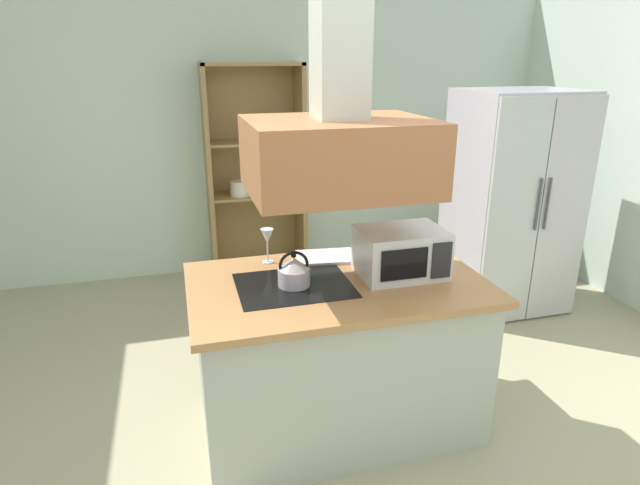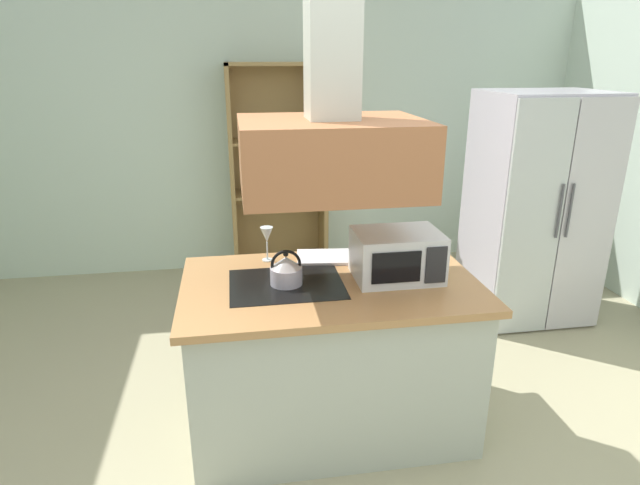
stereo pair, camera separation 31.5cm
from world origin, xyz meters
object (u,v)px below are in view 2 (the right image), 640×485
at_px(refrigerator, 534,209).
at_px(wine_glass_on_counter, 267,236).
at_px(kettle, 286,270).
at_px(dish_cabinet, 278,182).
at_px(microwave, 397,255).
at_px(cutting_board, 326,257).

bearing_deg(refrigerator, wine_glass_on_counter, -160.08).
xyz_separation_m(refrigerator, kettle, (-2.09, -1.15, 0.08)).
relative_size(dish_cabinet, kettle, 10.40).
relative_size(dish_cabinet, microwave, 4.33).
bearing_deg(kettle, cutting_board, 51.44).
xyz_separation_m(refrigerator, microwave, (-1.49, -1.15, 0.13)).
xyz_separation_m(dish_cabinet, kettle, (-0.17, -2.43, 0.09)).
height_order(cutting_board, wine_glass_on_counter, wine_glass_on_counter).
bearing_deg(kettle, refrigerator, 28.84).
distance_m(refrigerator, microwave, 1.89).
distance_m(refrigerator, kettle, 2.39).
bearing_deg(microwave, refrigerator, 37.78).
height_order(refrigerator, cutting_board, refrigerator).
bearing_deg(cutting_board, kettle, -128.56).
xyz_separation_m(refrigerator, cutting_board, (-1.82, -0.81, 0.01)).
xyz_separation_m(refrigerator, wine_glass_on_counter, (-2.17, -0.79, 0.15)).
height_order(kettle, wine_glass_on_counter, wine_glass_on_counter).
height_order(microwave, wine_glass_on_counter, microwave).
bearing_deg(cutting_board, wine_glass_on_counter, 175.67).
distance_m(kettle, cutting_board, 0.44).
relative_size(cutting_board, wine_glass_on_counter, 1.65).
relative_size(kettle, cutting_board, 0.56).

